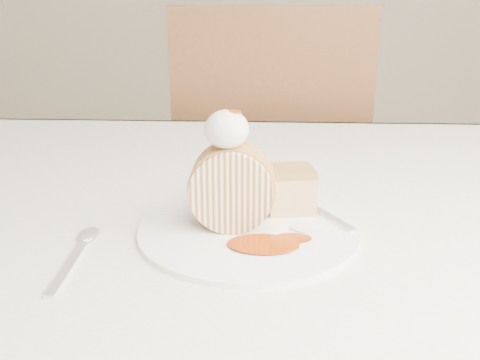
{
  "coord_description": "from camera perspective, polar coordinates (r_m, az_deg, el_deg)",
  "views": [
    {
      "loc": [
        -0.02,
        -0.49,
        1.02
      ],
      "look_at": [
        -0.04,
        0.09,
        0.81
      ],
      "focal_mm": 40.0,
      "sensor_mm": 36.0,
      "label": 1
    }
  ],
  "objects": [
    {
      "name": "whipped_cream",
      "position": [
        0.59,
        -1.44,
        5.43
      ],
      "size": [
        0.05,
        0.05,
        0.04
      ],
      "primitive_type": "ellipsoid",
      "color": "white",
      "rests_on": "roulade_slice"
    },
    {
      "name": "spoon",
      "position": [
        0.58,
        -17.86,
        -8.83
      ],
      "size": [
        0.03,
        0.14,
        0.0
      ],
      "primitive_type": "cube",
      "rotation": [
        0.0,
        0.0,
        0.03
      ],
      "color": "silver",
      "rests_on": "table"
    },
    {
      "name": "caramel_drizzle",
      "position": [
        0.59,
        -1.0,
        7.78
      ],
      "size": [
        0.02,
        0.02,
        0.01
      ],
      "primitive_type": "ellipsoid",
      "color": "#8C2E05",
      "rests_on": "whipped_cream"
    },
    {
      "name": "fork",
      "position": [
        0.67,
        9.09,
        -3.63
      ],
      "size": [
        0.09,
        0.14,
        0.0
      ],
      "primitive_type": "cube",
      "rotation": [
        0.0,
        0.0,
        0.52
      ],
      "color": "silver",
      "rests_on": "plate"
    },
    {
      "name": "plate",
      "position": [
        0.63,
        0.87,
        -5.35
      ],
      "size": [
        0.29,
        0.29,
        0.01
      ],
      "primitive_type": "cylinder",
      "rotation": [
        0.0,
        0.0,
        0.15
      ],
      "color": "white",
      "rests_on": "table"
    },
    {
      "name": "cake_chunk",
      "position": [
        0.67,
        5.36,
        -1.28
      ],
      "size": [
        0.06,
        0.06,
        0.05
      ],
      "primitive_type": "cube",
      "rotation": [
        0.0,
        0.0,
        0.15
      ],
      "color": "tan",
      "rests_on": "plate"
    },
    {
      "name": "roulade_slice",
      "position": [
        0.62,
        -0.87,
        -0.82
      ],
      "size": [
        0.1,
        0.05,
        0.1
      ],
      "primitive_type": "cylinder",
      "rotation": [
        1.57,
        0.0,
        0.01
      ],
      "color": "#FFE1B1",
      "rests_on": "plate"
    },
    {
      "name": "caramel_pool",
      "position": [
        0.58,
        2.5,
        -6.82
      ],
      "size": [
        0.09,
        0.06,
        0.0
      ],
      "primitive_type": null,
      "rotation": [
        0.0,
        0.0,
        0.15
      ],
      "color": "#8C2E05",
      "rests_on": "plate"
    },
    {
      "name": "chair_far",
      "position": [
        1.43,
        3.13,
        0.9
      ],
      "size": [
        0.47,
        0.47,
        0.99
      ],
      "rotation": [
        0.0,
        0.0,
        3.15
      ],
      "color": "brown",
      "rests_on": "ground"
    },
    {
      "name": "table",
      "position": [
        0.78,
        3.67,
        -7.8
      ],
      "size": [
        1.4,
        0.9,
        0.75
      ],
      "color": "white",
      "rests_on": "ground"
    }
  ]
}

